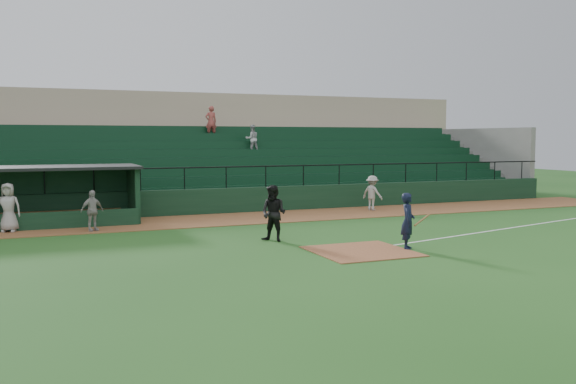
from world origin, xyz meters
name	(u,v)px	position (x,y,z in m)	size (l,w,h in m)	color
ground	(346,247)	(0.00, 0.00, 0.00)	(90.00, 90.00, 0.00)	#204F19
warning_track	(262,217)	(0.00, 8.00, 0.01)	(40.00, 4.00, 0.03)	brown
home_plate_dirt	(361,251)	(0.00, -1.00, 0.01)	(3.00, 3.00, 0.03)	brown
foul_line	(511,228)	(8.00, 1.20, 0.01)	(18.00, 0.09, 0.01)	white
stadium_structure	(211,160)	(0.00, 16.46, 2.30)	(38.00, 13.08, 6.40)	black
dugout	(25,193)	(-9.75, 9.56, 1.33)	(8.90, 3.20, 2.42)	black
batter_at_plate	(408,221)	(1.59, -1.17, 0.91)	(1.16, 0.79, 1.82)	black
umpire	(274,213)	(-1.83, 1.89, 0.97)	(0.94, 0.74, 1.94)	black
runner	(372,193)	(5.90, 8.41, 0.88)	(1.10, 0.63, 1.70)	#A5A09B
dugout_player_a	(92,211)	(-7.41, 6.60, 0.81)	(0.91, 0.38, 1.56)	#A5A09B
dugout_player_b	(8,207)	(-10.34, 7.60, 0.96)	(0.90, 0.59, 1.85)	#A49F99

